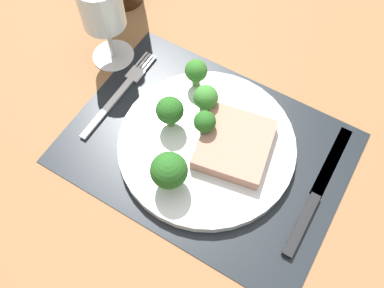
{
  "coord_description": "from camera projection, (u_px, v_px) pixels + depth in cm",
  "views": [
    {
      "loc": [
        13.18,
        -26.41,
        55.61
      ],
      "look_at": [
        -1.75,
        -1.39,
        1.9
      ],
      "focal_mm": 38.6,
      "sensor_mm": 36.0,
      "label": 1
    }
  ],
  "objects": [
    {
      "name": "ground_plane",
      "position": [
        206.0,
        153.0,
        0.64
      ],
      "size": [
        140.0,
        110.0,
        3.0
      ],
      "primitive_type": "cube",
      "color": "brown"
    },
    {
      "name": "placemat",
      "position": [
        206.0,
        148.0,
        0.63
      ],
      "size": [
        41.43,
        30.17,
        0.3
      ],
      "primitive_type": "cube",
      "color": "black",
      "rests_on": "ground_plane"
    },
    {
      "name": "plate",
      "position": [
        207.0,
        145.0,
        0.62
      ],
      "size": [
        26.6,
        26.6,
        1.6
      ],
      "primitive_type": "cylinder",
      "color": "silver",
      "rests_on": "placemat"
    },
    {
      "name": "steak",
      "position": [
        235.0,
        144.0,
        0.6
      ],
      "size": [
        11.87,
        12.55,
        2.15
      ],
      "primitive_type": "cube",
      "rotation": [
        0.0,
        0.0,
        0.19
      ],
      "color": "tan",
      "rests_on": "plate"
    },
    {
      "name": "broccoli_near_fork",
      "position": [
        196.0,
        71.0,
        0.63
      ],
      "size": [
        3.53,
        3.53,
        5.19
      ],
      "color": "#5B8942",
      "rests_on": "plate"
    },
    {
      "name": "broccoli_front_edge",
      "position": [
        169.0,
        171.0,
        0.55
      ],
      "size": [
        5.11,
        5.11,
        6.52
      ],
      "color": "#6B994C",
      "rests_on": "plate"
    },
    {
      "name": "broccoli_near_steak",
      "position": [
        205.0,
        122.0,
        0.59
      ],
      "size": [
        3.25,
        3.25,
        5.16
      ],
      "color": "#6B994C",
      "rests_on": "plate"
    },
    {
      "name": "broccoli_back_left",
      "position": [
        171.0,
        109.0,
        0.6
      ],
      "size": [
        4.13,
        4.13,
        5.79
      ],
      "color": "#5B8942",
      "rests_on": "plate"
    },
    {
      "name": "broccoli_center",
      "position": [
        206.0,
        98.0,
        0.61
      ],
      "size": [
        3.76,
        3.76,
        5.16
      ],
      "color": "#5B8942",
      "rests_on": "plate"
    },
    {
      "name": "fork",
      "position": [
        120.0,
        93.0,
        0.67
      ],
      "size": [
        2.4,
        19.2,
        0.5
      ],
      "rotation": [
        0.0,
        0.0,
        -0.03
      ],
      "color": "silver",
      "rests_on": "placemat"
    },
    {
      "name": "knife",
      "position": [
        314.0,
        199.0,
        0.58
      ],
      "size": [
        1.8,
        23.0,
        0.8
      ],
      "rotation": [
        0.0,
        0.0,
        -0.06
      ],
      "color": "black",
      "rests_on": "placemat"
    },
    {
      "name": "wine_glass",
      "position": [
        102.0,
        11.0,
        0.62
      ],
      "size": [
        7.17,
        7.17,
        15.03
      ],
      "color": "silver",
      "rests_on": "ground_plane"
    }
  ]
}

